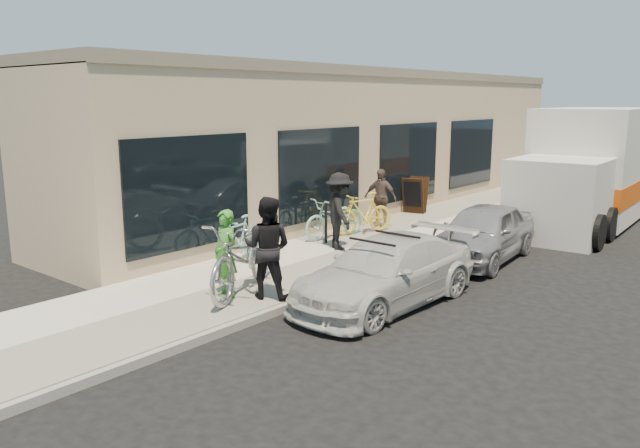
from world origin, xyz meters
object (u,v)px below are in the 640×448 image
Objects in this scene: moving_truck at (587,174)px; cruiser_bike_b at (335,218)px; man_standing at (267,247)px; bystander_a at (339,211)px; sandwich_board at (415,195)px; cruiser_bike_c at (363,213)px; sedan_white at (386,272)px; woman_rider at (226,253)px; sedan_silver at (483,233)px; bystander_b at (380,198)px; tandem_bike at (244,257)px; cruiser_bike_a at (239,239)px; bike_rack at (331,217)px.

cruiser_bike_b is (-3.77, -6.28, -0.77)m from moving_truck.
man_standing is 3.66m from bystander_a.
sandwich_board is 0.62× the size of cruiser_bike_c.
bystander_a reaches higher than cruiser_bike_b.
man_standing reaches higher than sandwich_board.
sedan_white is at bearing -162.67° from man_standing.
cruiser_bike_b is (-1.41, 4.69, -0.25)m from woman_rider.
sedan_silver is at bearing -97.07° from moving_truck.
bystander_a reaches higher than bystander_b.
sedan_white is 2.62× the size of bystander_b.
tandem_bike is at bearing -85.83° from bystander_b.
sedan_white reaches higher than cruiser_bike_a.
bystander_b reaches higher than bike_rack.
sedan_silver is 5.27m from man_standing.
bike_rack is at bearing -76.14° from cruiser_bike_c.
man_standing is at bearing -12.11° from tandem_bike.
sedan_white is at bearing -73.37° from sandwich_board.
bystander_b is (-3.70, -4.50, -0.50)m from moving_truck.
sedan_white is 2.32× the size of man_standing.
cruiser_bike_b is 1.09× the size of cruiser_bike_c.
cruiser_bike_b is (-3.39, -0.78, 0.02)m from sedan_silver.
sedan_silver is at bearing 35.37° from cruiser_bike_a.
sandwich_board is 0.26× the size of sedan_white.
moving_truck reaches higher than cruiser_bike_b.
bystander_a is at bearing -38.01° from bike_rack.
cruiser_bike_a is at bearing 116.25° from tandem_bike.
moving_truck is at bearing 61.02° from bike_rack.
cruiser_bike_c is (-1.29, 5.20, -0.13)m from tandem_bike.
cruiser_bike_a is 1.03× the size of bystander_b.
man_standing is at bearing 144.76° from bystander_a.
cruiser_bike_c is (-3.16, 0.05, 0.05)m from sedan_silver.
man_standing is at bearing -102.70° from moving_truck.
cruiser_bike_a is at bearing -176.54° from sedan_white.
moving_truck reaches higher than sedan_silver.
tandem_bike is 0.52m from man_standing.
sedan_white is 2.68m from woman_rider.
bike_rack is at bearing -166.86° from sedan_silver.
sedan_white is at bearing -38.55° from bike_rack.
bystander_a is (-2.61, -1.61, 0.39)m from sedan_silver.
woman_rider is at bearing -90.38° from sandwich_board.
bike_rack is 0.88× the size of sandwich_board.
moving_truck is at bearing 67.47° from cruiser_bike_b.
cruiser_bike_b is at bearing -172.41° from sedan_silver.
cruiser_bike_c is (0.33, 3.83, 0.04)m from cruiser_bike_a.
moving_truck is 3.92× the size of cruiser_bike_c.
man_standing is 1.02× the size of cruiser_bike_c.
cruiser_bike_a is at bearing -138.10° from sedan_silver.
sedan_white is 2.33× the size of bystander_a.
moving_truck is 3.85× the size of man_standing.
cruiser_bike_c is (0.22, 0.83, 0.02)m from cruiser_bike_b.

